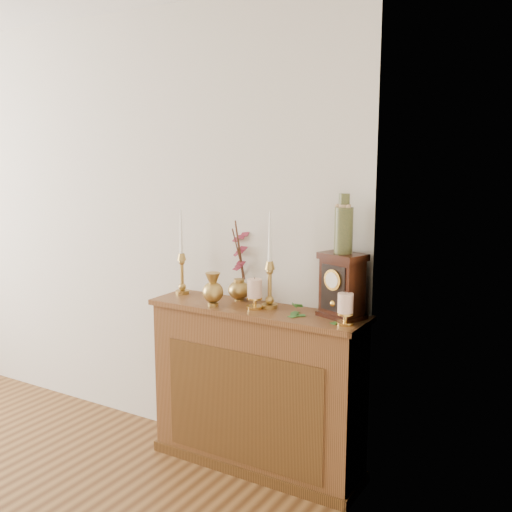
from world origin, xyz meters
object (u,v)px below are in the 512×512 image
Objects in this scene: candlestick_center at (270,277)px; ceramic_vase at (344,227)px; ginger_jar at (241,263)px; mantel_clock at (342,286)px; candlestick_left at (182,267)px; bud_vase at (213,290)px.

ceramic_vase is (0.41, 0.03, 0.29)m from candlestick_center.
ceramic_vase reaches higher than ginger_jar.
ginger_jar is 1.39× the size of mantel_clock.
candlestick_left is 0.61m from candlestick_center.
candlestick_left is at bearing -168.37° from ginger_jar.
ceramic_vase reaches higher than mantel_clock.
ginger_jar is at bearing -167.38° from mantel_clock.
candlestick_left is at bearing 155.76° from bud_vase.
mantel_clock reaches higher than bud_vase.
candlestick_center is at bearing 23.98° from bud_vase.
candlestick_center is 1.58× the size of mantel_clock.
ginger_jar is at bearing 158.93° from candlestick_center.
candlestick_center is 0.32m from bud_vase.
candlestick_left is 1.01m from mantel_clock.
candlestick_left is 2.68× the size of bud_vase.
mantel_clock is at bearing 3.75° from candlestick_center.
candlestick_left is 1.06m from ceramic_vase.
candlestick_left is 1.50× the size of mantel_clock.
candlestick_center is (0.61, -0.02, 0.01)m from candlestick_left.
candlestick_left reaches higher than mantel_clock.
bud_vase is (0.32, -0.15, -0.07)m from candlestick_left.
ginger_jar is (0.04, 0.22, 0.11)m from bud_vase.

